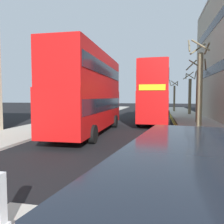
# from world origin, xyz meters

# --- Properties ---
(sidewalk_right) EXTENTS (4.00, 80.00, 0.14)m
(sidewalk_right) POSITION_xyz_m (6.50, 16.00, 0.07)
(sidewalk_right) COLOR #ADA89E
(sidewalk_right) RESTS_ON ground
(sidewalk_left) EXTENTS (4.00, 80.00, 0.14)m
(sidewalk_left) POSITION_xyz_m (-6.50, 16.00, 0.07)
(sidewalk_left) COLOR #ADA89E
(sidewalk_left) RESTS_ON ground
(kerb_line_outer) EXTENTS (0.10, 56.00, 0.01)m
(kerb_line_outer) POSITION_xyz_m (4.40, 14.00, 0.00)
(kerb_line_outer) COLOR yellow
(kerb_line_outer) RESTS_ON ground
(kerb_line_inner) EXTENTS (0.10, 56.00, 0.01)m
(kerb_line_inner) POSITION_xyz_m (4.24, 14.00, 0.00)
(kerb_line_inner) COLOR yellow
(kerb_line_inner) RESTS_ON ground
(double_decker_bus_away) EXTENTS (2.88, 10.83, 5.64)m
(double_decker_bus_away) POSITION_xyz_m (-1.98, 14.95, 3.03)
(double_decker_bus_away) COLOR #B20F0F
(double_decker_bus_away) RESTS_ON ground
(double_decker_bus_oncoming) EXTENTS (3.06, 10.88, 5.64)m
(double_decker_bus_oncoming) POSITION_xyz_m (2.48, 22.65, 3.03)
(double_decker_bus_oncoming) COLOR #B20F0F
(double_decker_bus_oncoming) RESTS_ON ground
(street_tree_near) EXTENTS (1.69, 1.68, 6.04)m
(street_tree_near) POSITION_xyz_m (7.05, 33.23, 2.90)
(street_tree_near) COLOR #6B6047
(street_tree_near) RESTS_ON sidewalk_right
(street_tree_mid) EXTENTS (1.47, 1.64, 6.71)m
(street_tree_mid) POSITION_xyz_m (5.68, 17.07, 3.24)
(street_tree_mid) COLOR #6B6047
(street_tree_mid) RESTS_ON sidewalk_right
(street_tree_far) EXTENTS (1.53, 1.54, 5.39)m
(street_tree_far) POSITION_xyz_m (5.32, 39.43, 2.69)
(street_tree_far) COLOR #6B6047
(street_tree_far) RESTS_ON sidewalk_right
(street_tree_distant) EXTENTS (1.98, 2.08, 6.10)m
(street_tree_distant) POSITION_xyz_m (6.40, 22.56, 3.07)
(street_tree_distant) COLOR #6B6047
(street_tree_distant) RESTS_ON sidewalk_right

